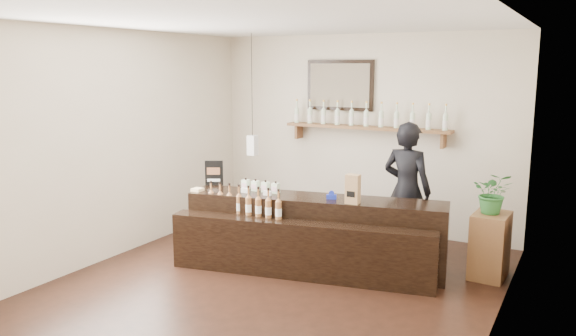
{
  "coord_description": "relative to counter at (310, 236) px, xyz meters",
  "views": [
    {
      "loc": [
        2.9,
        -5.05,
        2.35
      ],
      "look_at": [
        -0.24,
        0.7,
        1.16
      ],
      "focal_mm": 35.0,
      "sensor_mm": 36.0,
      "label": 1
    }
  ],
  "objects": [
    {
      "name": "side_cabinet",
      "position": [
        1.89,
        0.75,
        -0.03
      ],
      "size": [
        0.39,
        0.53,
        0.74
      ],
      "color": "brown",
      "rests_on": "ground"
    },
    {
      "name": "back_wall_decor",
      "position": [
        -0.27,
        1.79,
        1.36
      ],
      "size": [
        2.66,
        0.96,
        1.69
      ],
      "color": "brown",
      "rests_on": "ground"
    },
    {
      "name": "promo_sign",
      "position": [
        -1.41,
        0.08,
        0.61
      ],
      "size": [
        0.21,
        0.13,
        0.32
      ],
      "color": "black",
      "rests_on": "counter"
    },
    {
      "name": "counter",
      "position": [
        0.0,
        0.0,
        0.0
      ],
      "size": [
        3.07,
        1.38,
        0.99
      ],
      "color": "black",
      "rests_on": "ground"
    },
    {
      "name": "paper_bag",
      "position": [
        0.51,
        0.03,
        0.61
      ],
      "size": [
        0.15,
        0.12,
        0.33
      ],
      "color": "#9A724A",
      "rests_on": "counter"
    },
    {
      "name": "shopkeeper",
      "position": [
        0.85,
        0.96,
        0.56
      ],
      "size": [
        0.76,
        0.56,
        1.92
      ],
      "primitive_type": "imported",
      "rotation": [
        0.0,
        0.0,
        2.99
      ],
      "color": "black",
      "rests_on": "ground"
    },
    {
      "name": "potted_plant",
      "position": [
        1.89,
        0.75,
        0.57
      ],
      "size": [
        0.47,
        0.42,
        0.47
      ],
      "primitive_type": "imported",
      "rotation": [
        0.0,
        0.0,
        0.13
      ],
      "color": "#29682B",
      "rests_on": "side_cabinet"
    },
    {
      "name": "tape_dispenser",
      "position": [
        0.22,
        0.11,
        0.48
      ],
      "size": [
        0.12,
        0.08,
        0.1
      ],
      "color": "#1A2DBA",
      "rests_on": "counter"
    },
    {
      "name": "ground",
      "position": [
        -0.11,
        -0.59,
        -0.4
      ],
      "size": [
        5.0,
        5.0,
        0.0
      ],
      "primitive_type": "plane",
      "color": "black",
      "rests_on": "ground"
    },
    {
      "name": "room_shell",
      "position": [
        -0.11,
        -0.59,
        1.3
      ],
      "size": [
        5.0,
        5.0,
        5.0
      ],
      "color": "beige",
      "rests_on": "ground"
    }
  ]
}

